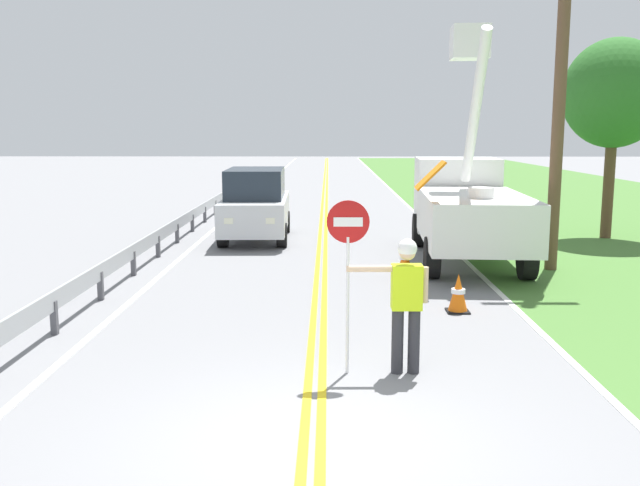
# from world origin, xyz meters

# --- Properties ---
(ground_plane) EXTENTS (160.00, 160.00, 0.00)m
(ground_plane) POSITION_xyz_m (0.00, 0.00, 0.00)
(ground_plane) COLOR gray
(grass_verge_right) EXTENTS (16.00, 110.00, 0.01)m
(grass_verge_right) POSITION_xyz_m (11.60, 20.00, 0.00)
(grass_verge_right) COLOR #477533
(grass_verge_right) RESTS_ON ground
(centerline_yellow_left) EXTENTS (0.11, 110.00, 0.01)m
(centerline_yellow_left) POSITION_xyz_m (-0.09, 20.00, 0.01)
(centerline_yellow_left) COLOR yellow
(centerline_yellow_left) RESTS_ON ground
(centerline_yellow_right) EXTENTS (0.11, 110.00, 0.01)m
(centerline_yellow_right) POSITION_xyz_m (0.09, 20.00, 0.01)
(centerline_yellow_right) COLOR yellow
(centerline_yellow_right) RESTS_ON ground
(edge_line_right) EXTENTS (0.12, 110.00, 0.01)m
(edge_line_right) POSITION_xyz_m (3.60, 20.00, 0.01)
(edge_line_right) COLOR silver
(edge_line_right) RESTS_ON ground
(edge_line_left) EXTENTS (0.12, 110.00, 0.01)m
(edge_line_left) POSITION_xyz_m (-3.60, 20.00, 0.01)
(edge_line_left) COLOR silver
(edge_line_left) RESTS_ON ground
(flagger_worker) EXTENTS (1.09, 0.25, 1.83)m
(flagger_worker) POSITION_xyz_m (1.19, 2.15, 1.05)
(flagger_worker) COLOR #2D2D33
(flagger_worker) RESTS_ON ground
(stop_sign_paddle) EXTENTS (0.56, 0.04, 2.33)m
(stop_sign_paddle) POSITION_xyz_m (0.42, 2.13, 1.71)
(stop_sign_paddle) COLOR silver
(stop_sign_paddle) RESTS_ON ground
(utility_bucket_truck) EXTENTS (3.01, 6.92, 5.75)m
(utility_bucket_truck) POSITION_xyz_m (3.62, 10.71, 1.42)
(utility_bucket_truck) COLOR white
(utility_bucket_truck) RESTS_ON ground
(oncoming_suv_nearest) EXTENTS (2.01, 4.65, 2.10)m
(oncoming_suv_nearest) POSITION_xyz_m (-1.99, 13.73, 1.06)
(oncoming_suv_nearest) COLOR silver
(oncoming_suv_nearest) RESTS_ON ground
(utility_pole_near) EXTENTS (1.80, 0.28, 8.84)m
(utility_pole_near) POSITION_xyz_m (5.38, 9.25, 4.60)
(utility_pole_near) COLOR brown
(utility_pole_near) RESTS_ON ground
(traffic_cone_lead) EXTENTS (0.40, 0.40, 0.70)m
(traffic_cone_lead) POSITION_xyz_m (2.49, 5.34, 0.34)
(traffic_cone_lead) COLOR orange
(traffic_cone_lead) RESTS_ON ground
(traffic_cone_mid) EXTENTS (0.40, 0.40, 0.70)m
(traffic_cone_mid) POSITION_xyz_m (1.90, 8.65, 0.34)
(traffic_cone_mid) COLOR orange
(traffic_cone_mid) RESTS_ON ground
(guardrail_left_shoulder) EXTENTS (0.10, 32.00, 0.71)m
(guardrail_left_shoulder) POSITION_xyz_m (-4.20, 14.15, 0.52)
(guardrail_left_shoulder) COLOR #9EA0A3
(guardrail_left_shoulder) RESTS_ON ground
(roadside_tree_verge) EXTENTS (3.00, 3.00, 5.90)m
(roadside_tree_verge) POSITION_xyz_m (8.58, 14.17, 4.27)
(roadside_tree_verge) COLOR brown
(roadside_tree_verge) RESTS_ON ground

